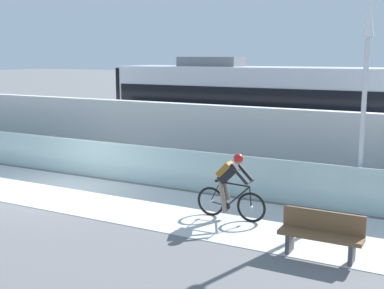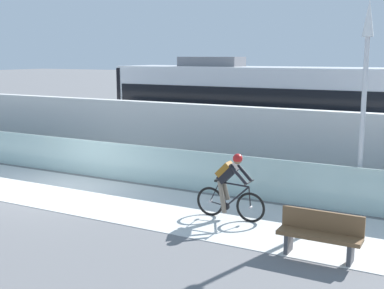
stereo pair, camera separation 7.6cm
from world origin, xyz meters
name	(u,v)px [view 1 (the left image)]	position (x,y,z in m)	size (l,w,h in m)	color
ground_plane	(59,190)	(0.00, 0.00, 0.00)	(200.00, 200.00, 0.00)	slate
bike_path_deck	(59,190)	(0.00, 0.00, 0.01)	(32.00, 3.20, 0.01)	silver
glass_parapet	(98,159)	(0.00, 1.85, 0.59)	(32.00, 0.05, 1.17)	silver
concrete_barrier_wall	(131,134)	(0.00, 3.65, 1.16)	(32.00, 0.36, 2.32)	silver
tram_rail_near	(167,154)	(0.00, 6.13, 0.00)	(32.00, 0.08, 0.01)	#595654
tram_rail_far	(185,148)	(0.00, 7.57, 0.00)	(32.00, 0.08, 0.01)	#595654
tram	(258,109)	(3.50, 6.85, 1.89)	(11.06, 2.54, 3.81)	silver
cyclist_on_bike	(230,186)	(5.43, 0.00, 0.80)	(1.77, 0.58, 1.61)	black
lamp_post_antenna	(365,79)	(8.00, 2.15, 3.29)	(0.28, 0.28, 5.20)	gray
bench	(321,233)	(7.92, -1.29, 0.48)	(1.60, 0.45, 0.89)	brown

